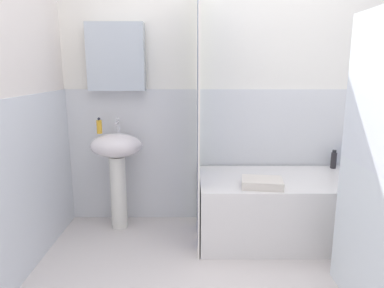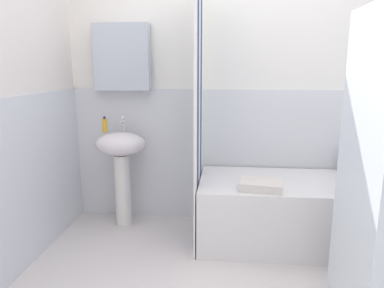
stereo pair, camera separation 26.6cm
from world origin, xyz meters
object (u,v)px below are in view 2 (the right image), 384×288
at_px(soap_dispenser, 105,125).
at_px(lotion_bottle, 343,164).
at_px(sink, 121,158).
at_px(towel_folded, 261,185).
at_px(conditioner_bottle, 358,161).
at_px(bathtub, 288,211).

height_order(soap_dispenser, lotion_bottle, soap_dispenser).
xyz_separation_m(sink, soap_dispenser, (-0.14, 0.02, 0.28)).
xyz_separation_m(soap_dispenser, towel_folded, (1.30, -0.41, -0.36)).
bearing_deg(towel_folded, conditioner_bottle, 31.11).
height_order(soap_dispenser, conditioner_bottle, soap_dispenser).
xyz_separation_m(lotion_bottle, towel_folded, (-0.73, -0.50, -0.05)).
bearing_deg(lotion_bottle, soap_dispenser, -177.32).
bearing_deg(lotion_bottle, sink, -176.66).
bearing_deg(conditioner_bottle, bathtub, -153.84).
height_order(bathtub, towel_folded, towel_folded).
xyz_separation_m(sink, conditioner_bottle, (2.02, 0.12, -0.01)).
bearing_deg(sink, conditioner_bottle, 3.44).
relative_size(soap_dispenser, towel_folded, 0.45).
bearing_deg(conditioner_bottle, sink, -176.56).
height_order(sink, soap_dispenser, soap_dispenser).
distance_m(lotion_bottle, towel_folded, 0.89).
distance_m(sink, conditioner_bottle, 2.02).
xyz_separation_m(soap_dispenser, conditioner_bottle, (2.16, 0.11, -0.29)).
bearing_deg(towel_folded, sink, 161.27).
bearing_deg(bathtub, conditioner_bottle, 26.16).
distance_m(soap_dispenser, towel_folded, 1.41).
height_order(sink, conditioner_bottle, sink).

